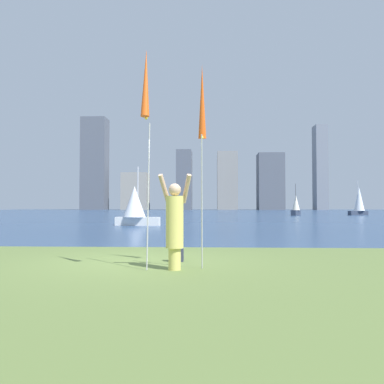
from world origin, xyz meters
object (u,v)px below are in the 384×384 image
at_px(kite_flag_right, 202,106).
at_px(sailboat_2, 296,206).
at_px(person, 175,222).
at_px(sailboat_0, 359,201).
at_px(sailboat_1, 135,205).
at_px(kite_flag_left, 146,88).
at_px(bag, 176,255).

relative_size(kite_flag_right, sailboat_2, 1.03).
xyz_separation_m(person, sailboat_0, (19.63, 44.84, 0.89)).
bearing_deg(sailboat_1, sailboat_2, 59.73).
relative_size(person, kite_flag_left, 0.44).
distance_m(person, sailboat_1, 17.19).
bearing_deg(sailboat_2, sailboat_0, 14.65).
bearing_deg(bag, kite_flag_right, -53.19).
height_order(bag, sailboat_0, sailboat_0).
height_order(kite_flag_right, bag, kite_flag_right).
xyz_separation_m(kite_flag_left, sailboat_1, (-3.43, 17.02, -2.13)).
height_order(person, sailboat_2, sailboat_2).
bearing_deg(person, sailboat_1, 95.41).
height_order(person, bag, person).
relative_size(kite_flag_right, bag, 13.28).
bearing_deg(sailboat_0, sailboat_2, -165.35).
distance_m(sailboat_0, sailboat_1, 36.69).
bearing_deg(kite_flag_right, sailboat_0, 66.74).
bearing_deg(sailboat_2, kite_flag_right, -104.15).
xyz_separation_m(bag, sailboat_0, (19.70, 43.68, 1.65)).
height_order(sailboat_1, sailboat_2, sailboat_2).
distance_m(kite_flag_left, bag, 3.58).
height_order(kite_flag_left, kite_flag_right, kite_flag_left).
relative_size(bag, sailboat_2, 0.08).
xyz_separation_m(kite_flag_right, sailboat_0, (19.11, 44.46, -1.43)).
bearing_deg(person, sailboat_2, 67.46).
distance_m(person, bag, 1.38).
bearing_deg(sailboat_2, kite_flag_left, -105.23).
xyz_separation_m(sailboat_0, sailboat_1, (-23.58, -28.11, -0.53)).
relative_size(sailboat_0, sailboat_2, 1.13).
height_order(kite_flag_left, bag, kite_flag_left).
xyz_separation_m(person, sailboat_2, (11.17, 42.63, 0.29)).
xyz_separation_m(person, kite_flag_left, (-0.51, -0.29, 2.49)).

